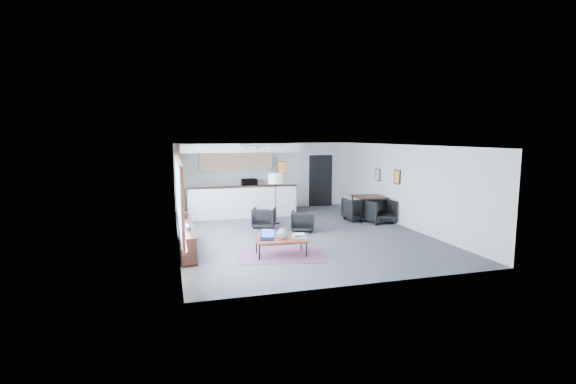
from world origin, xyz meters
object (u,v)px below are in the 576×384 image
object	(u,v)px
ceramic_pot	(283,233)
dining_chair_near	(380,212)
dining_chair_far	(357,210)
microwave	(249,182)
floor_lamp	(276,180)
armchair_left	(264,217)
coffee_table	(281,240)
armchair_right	(303,220)
dining_table	(369,198)
book_stack	(299,236)
laptop	(268,236)

from	to	relation	value
ceramic_pot	dining_chair_near	size ratio (longest dim) A/B	0.37
dining_chair_far	microwave	size ratio (longest dim) A/B	1.31
floor_lamp	microwave	size ratio (longest dim) A/B	2.99
armchair_left	floor_lamp	distance (m)	1.32
coffee_table	armchair_right	xyz separation A→B (m)	(1.31, 2.34, -0.03)
coffee_table	dining_table	bearing A→B (deg)	43.69
book_stack	dining_table	distance (m)	4.79
ceramic_pot	dining_table	xyz separation A→B (m)	(3.95, 3.26, 0.22)
book_stack	coffee_table	bearing A→B (deg)	-174.02
dining_table	dining_chair_far	size ratio (longest dim) A/B	1.46
armchair_right	floor_lamp	distance (m)	1.80
book_stack	dining_chair_far	bearing A→B (deg)	46.97
coffee_table	laptop	world-z (taller)	laptop
armchair_left	microwave	size ratio (longest dim) A/B	1.26
armchair_right	dining_chair_near	xyz separation A→B (m)	(2.82, 0.43, 0.03)
ceramic_pot	floor_lamp	bearing A→B (deg)	78.34
floor_lamp	coffee_table	bearing A→B (deg)	-102.37
coffee_table	book_stack	xyz separation A→B (m)	(0.48, 0.05, 0.08)
ceramic_pot	dining_table	distance (m)	5.13
coffee_table	floor_lamp	size ratio (longest dim) A/B	0.77
ceramic_pot	book_stack	world-z (taller)	ceramic_pot
dining_table	microwave	distance (m)	4.69
armchair_left	dining_table	xyz separation A→B (m)	(3.72, 0.14, 0.41)
floor_lamp	microwave	distance (m)	2.65
book_stack	microwave	bearing A→B (deg)	90.59
book_stack	dining_chair_near	world-z (taller)	dining_chair_near
dining_table	dining_chair_near	distance (m)	0.66
armchair_left	microwave	xyz separation A→B (m)	(0.14, 3.15, 0.77)
armchair_left	floor_lamp	bearing A→B (deg)	-111.85
ceramic_pot	floor_lamp	world-z (taller)	floor_lamp
dining_chair_far	armchair_left	bearing A→B (deg)	2.06
armchair_left	armchair_right	xyz separation A→B (m)	(1.02, -0.80, -0.00)
book_stack	armchair_right	size ratio (longest dim) A/B	0.54
laptop	floor_lamp	bearing A→B (deg)	93.89
floor_lamp	dining_chair_near	size ratio (longest dim) A/B	2.23
laptop	armchair_right	size ratio (longest dim) A/B	0.60
armchair_right	dining_chair_near	distance (m)	2.86
dining_table	armchair_left	bearing A→B (deg)	-177.79
armchair_right	dining_chair_far	world-z (taller)	dining_chair_far
laptop	dining_chair_far	distance (m)	5.12
coffee_table	dining_chair_near	xyz separation A→B (m)	(4.13, 2.77, -0.00)
ceramic_pot	armchair_right	world-z (taller)	armchair_right
book_stack	dining_table	xyz separation A→B (m)	(3.51, 3.24, 0.31)
dining_chair_near	dining_chair_far	xyz separation A→B (m)	(-0.52, 0.63, -0.01)
ceramic_pot	floor_lamp	xyz separation A→B (m)	(0.76, 3.67, 0.89)
laptop	book_stack	world-z (taller)	laptop
book_stack	armchair_right	bearing A→B (deg)	70.23
dining_chair_far	dining_chair_near	bearing A→B (deg)	126.84
floor_lamp	dining_chair_near	distance (m)	3.61
book_stack	dining_chair_near	size ratio (longest dim) A/B	0.50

